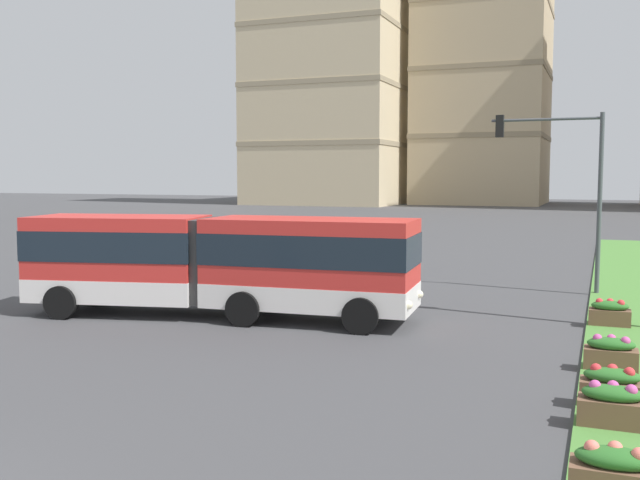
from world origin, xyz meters
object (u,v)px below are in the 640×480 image
(flower_planter_4, at_px, (611,353))
(flower_planter_5, at_px, (610,313))
(flower_planter_2, at_px, (612,405))
(apartment_tower_westcentre, at_px, (485,44))
(flower_planter_3, at_px, (612,386))
(articulated_bus, at_px, (219,262))
(apartment_tower_west, at_px, (325,60))
(flower_planter_1, at_px, (614,473))
(traffic_light_far_right, at_px, (565,171))
(car_white_van, at_px, (191,266))

(flower_planter_4, distance_m, flower_planter_5, 4.91)
(flower_planter_2, height_order, apartment_tower_westcentre, apartment_tower_westcentre)
(flower_planter_3, bearing_deg, apartment_tower_westcentre, 100.34)
(articulated_bus, height_order, apartment_tower_westcentre, apartment_tower_westcentre)
(articulated_bus, relative_size, flower_planter_3, 10.96)
(flower_planter_3, bearing_deg, flower_planter_5, 90.00)
(flower_planter_4, distance_m, apartment_tower_westcentre, 99.27)
(articulated_bus, distance_m, apartment_tower_west, 87.76)
(flower_planter_1, xyz_separation_m, traffic_light_far_right, (-1.60, 17.47, 3.97))
(flower_planter_4, bearing_deg, articulated_bus, 168.33)
(flower_planter_1, height_order, apartment_tower_west, apartment_tower_west)
(articulated_bus, height_order, car_white_van, articulated_bus)
(flower_planter_4, relative_size, apartment_tower_west, 0.03)
(traffic_light_far_right, bearing_deg, articulated_bus, -137.71)
(car_white_van, bearing_deg, traffic_light_far_right, 14.43)
(apartment_tower_westcentre, bearing_deg, flower_planter_2, -79.77)
(flower_planter_3, distance_m, flower_planter_5, 7.56)
(flower_planter_5, xyz_separation_m, apartment_tower_westcentre, (-17.79, 89.90, 23.44))
(flower_planter_5, xyz_separation_m, apartment_tower_west, (-38.94, 78.22, 20.56))
(car_white_van, relative_size, apartment_tower_westcentre, 0.09)
(apartment_tower_west, bearing_deg, flower_planter_4, -64.90)
(flower_planter_5, bearing_deg, flower_planter_2, -90.00)
(articulated_bus, distance_m, car_white_van, 6.53)
(flower_planter_1, distance_m, flower_planter_2, 2.97)
(flower_planter_3, distance_m, apartment_tower_westcentre, 101.80)
(traffic_light_far_right, bearing_deg, apartment_tower_westcentre, 100.89)
(articulated_bus, height_order, flower_planter_5, articulated_bus)
(flower_planter_3, distance_m, flower_planter_4, 2.65)
(car_white_van, relative_size, apartment_tower_west, 0.11)
(flower_planter_3, bearing_deg, car_white_van, 146.48)
(car_white_van, relative_size, flower_planter_5, 4.07)
(car_white_van, relative_size, flower_planter_2, 4.07)
(flower_planter_2, distance_m, flower_planter_4, 3.80)
(flower_planter_1, relative_size, apartment_tower_west, 0.03)
(traffic_light_far_right, bearing_deg, apartment_tower_west, 117.27)
(flower_planter_3, relative_size, flower_planter_4, 1.00)
(articulated_bus, xyz_separation_m, flower_planter_5, (10.90, 2.65, -1.23))
(articulated_bus, bearing_deg, flower_planter_5, 13.69)
(car_white_van, height_order, apartment_tower_westcentre, apartment_tower_westcentre)
(flower_planter_3, height_order, traffic_light_far_right, traffic_light_far_right)
(car_white_van, xyz_separation_m, flower_planter_5, (14.98, -2.36, -0.33))
(car_white_van, bearing_deg, articulated_bus, -50.90)
(flower_planter_1, height_order, traffic_light_far_right, traffic_light_far_right)
(articulated_bus, bearing_deg, apartment_tower_westcentre, 94.25)
(flower_planter_2, relative_size, apartment_tower_west, 0.03)
(articulated_bus, relative_size, flower_planter_2, 10.96)
(flower_planter_4, distance_m, apartment_tower_west, 94.07)
(flower_planter_4, height_order, apartment_tower_west, apartment_tower_west)
(flower_planter_1, xyz_separation_m, flower_planter_4, (0.00, 6.76, 0.00))
(flower_planter_2, height_order, flower_planter_4, same)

